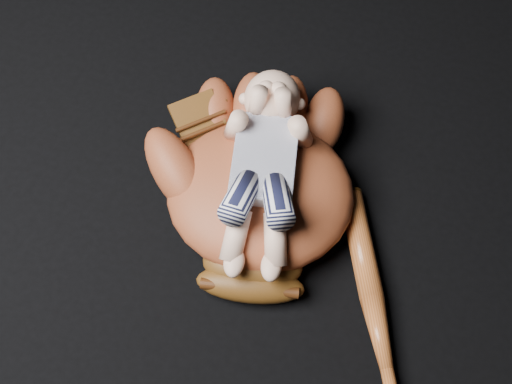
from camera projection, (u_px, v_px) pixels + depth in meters
The scene contains 3 objects.
baseball_glove at pixel (260, 189), 1.23m from camera, with size 0.41×0.46×0.14m, color maroon, non-canonical shape.
newborn_baby at pixel (263, 173), 1.18m from camera, with size 0.17×0.37×0.15m, color #DFAD90, non-canonical shape.
baseball_bat at pixel (375, 313), 1.18m from camera, with size 0.04×0.45×0.04m, color #9A491D, non-canonical shape.
Camera 1 is at (0.07, -0.45, 1.16)m, focal length 50.00 mm.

